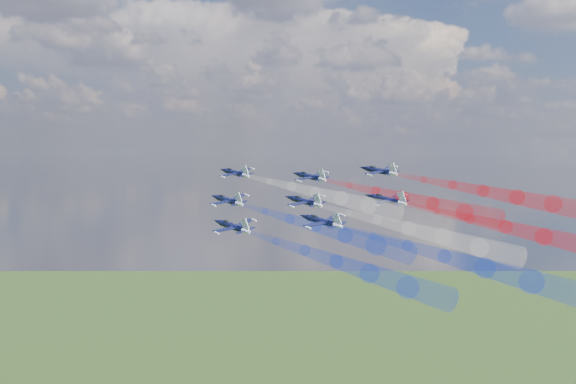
# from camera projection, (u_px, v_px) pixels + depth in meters

# --- Properties ---
(jet_lead) EXTENTS (15.25, 15.06, 6.53)m
(jet_lead) POSITION_uv_depth(u_px,v_px,m) (235.00, 173.00, 171.92)
(jet_lead) COLOR black
(trail_lead) EXTENTS (39.05, 30.92, 10.50)m
(trail_lead) POSITION_uv_depth(u_px,v_px,m) (315.00, 192.00, 151.42)
(trail_lead) COLOR white
(jet_inner_left) EXTENTS (15.25, 15.06, 6.53)m
(jet_inner_left) POSITION_uv_depth(u_px,v_px,m) (228.00, 200.00, 155.75)
(jet_inner_left) COLOR black
(trail_inner_left) EXTENTS (39.05, 30.92, 10.50)m
(trail_inner_left) POSITION_uv_depth(u_px,v_px,m) (316.00, 226.00, 135.25)
(trail_inner_left) COLOR blue
(jet_inner_right) EXTENTS (15.25, 15.06, 6.53)m
(jet_inner_right) POSITION_uv_depth(u_px,v_px,m) (310.00, 177.00, 167.44)
(jet_inner_right) COLOR black
(trail_inner_right) EXTENTS (39.05, 30.92, 10.50)m
(trail_inner_right) POSITION_uv_depth(u_px,v_px,m) (403.00, 197.00, 146.94)
(trail_inner_right) COLOR red
(jet_outer_left) EXTENTS (15.25, 15.06, 6.53)m
(jet_outer_left) POSITION_uv_depth(u_px,v_px,m) (233.00, 227.00, 137.15)
(jet_outer_left) COLOR black
(trail_outer_left) EXTENTS (39.05, 30.92, 10.50)m
(trail_outer_left) POSITION_uv_depth(u_px,v_px,m) (336.00, 261.00, 116.65)
(trail_outer_left) COLOR blue
(jet_center_third) EXTENTS (15.25, 15.06, 6.53)m
(jet_center_third) POSITION_uv_depth(u_px,v_px,m) (305.00, 201.00, 150.21)
(jet_center_third) COLOR black
(trail_center_third) EXTENTS (39.05, 30.92, 10.50)m
(trail_center_third) POSITION_uv_depth(u_px,v_px,m) (409.00, 229.00, 129.71)
(trail_center_third) COLOR white
(jet_outer_right) EXTENTS (15.25, 15.06, 6.53)m
(jet_outer_right) POSITION_uv_depth(u_px,v_px,m) (379.00, 171.00, 165.01)
(jet_outer_right) COLOR black
(trail_outer_right) EXTENTS (39.05, 30.92, 10.50)m
(trail_outer_right) POSITION_uv_depth(u_px,v_px,m) (483.00, 191.00, 144.51)
(trail_outer_right) COLOR red
(jet_rear_left) EXTENTS (15.25, 15.06, 6.53)m
(jet_rear_left) POSITION_uv_depth(u_px,v_px,m) (322.00, 221.00, 133.90)
(jet_rear_left) COLOR black
(trail_rear_left) EXTENTS (39.05, 30.92, 10.50)m
(trail_rear_left) POSITION_uv_depth(u_px,v_px,m) (444.00, 256.00, 113.41)
(trail_rear_left) COLOR blue
(jet_rear_right) EXTENTS (15.25, 15.06, 6.53)m
(jet_rear_right) POSITION_uv_depth(u_px,v_px,m) (387.00, 200.00, 148.68)
(jet_rear_right) COLOR black
(trail_rear_right) EXTENTS (39.05, 30.92, 10.50)m
(trail_rear_right) POSITION_uv_depth(u_px,v_px,m) (505.00, 227.00, 128.18)
(trail_rear_right) COLOR red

